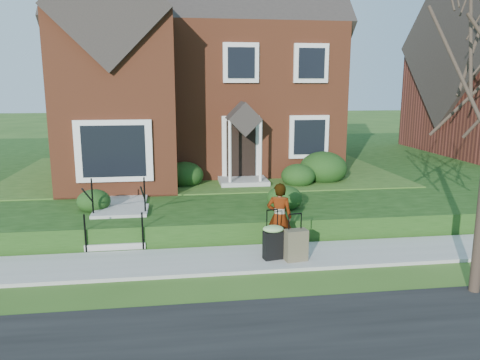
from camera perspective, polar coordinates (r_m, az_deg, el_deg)
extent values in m
plane|color=#2D5119|center=(10.63, -1.82, -9.90)|extent=(120.00, 120.00, 0.00)
cube|color=#9E9B93|center=(10.62, -1.82, -9.69)|extent=(60.00, 1.60, 0.08)
cube|color=#16370F|center=(21.65, 5.62, 1.94)|extent=(44.00, 20.00, 0.60)
cube|color=#9E9B93|center=(15.27, -13.26, -1.09)|extent=(1.20, 6.00, 0.06)
cube|color=brown|center=(19.88, -5.03, 9.80)|extent=(10.00, 8.00, 5.40)
cube|color=brown|center=(15.16, -14.81, 8.94)|extent=(3.60, 2.40, 5.40)
cube|color=silver|center=(14.13, -15.07, 3.47)|extent=(2.20, 0.30, 1.80)
cube|color=black|center=(16.10, 0.12, 3.55)|extent=(1.00, 0.12, 2.10)
cube|color=black|center=(16.56, 8.40, 5.22)|extent=(1.40, 0.10, 1.50)
cube|color=#9E9B93|center=(11.56, -14.91, -7.69)|extent=(1.40, 0.30, 0.15)
cube|color=#9E9B93|center=(11.79, -14.78, -6.53)|extent=(1.40, 0.30, 0.15)
cube|color=#9E9B93|center=(12.03, -14.65, -5.41)|extent=(1.40, 0.30, 0.15)
cube|color=#9E9B93|center=(12.28, -14.53, -4.33)|extent=(1.40, 0.30, 0.15)
cube|color=#9E9B93|center=(12.81, -14.26, -3.67)|extent=(1.40, 0.80, 0.15)
cylinder|color=black|center=(11.40, -18.36, -6.18)|extent=(0.04, 0.04, 0.90)
cylinder|color=black|center=(12.39, -17.56, -1.86)|extent=(0.04, 0.04, 0.90)
cylinder|color=black|center=(11.24, -11.79, -6.09)|extent=(0.04, 0.04, 0.90)
cylinder|color=black|center=(12.24, -11.55, -1.71)|extent=(0.04, 0.04, 0.90)
ellipsoid|color=black|center=(15.51, -18.71, 0.32)|extent=(1.24, 1.24, 0.87)
ellipsoid|color=black|center=(15.62, -6.77, 0.95)|extent=(1.25, 1.25, 0.88)
ellipsoid|color=black|center=(15.67, 7.10, 0.82)|extent=(1.13, 1.13, 0.79)
ellipsoid|color=black|center=(16.46, 10.13, 1.87)|extent=(1.63, 1.63, 1.14)
ellipsoid|color=black|center=(13.06, -17.42, -2.18)|extent=(0.88, 0.88, 0.62)
ellipsoid|color=black|center=(12.72, 5.44, -1.90)|extent=(0.97, 0.97, 0.68)
imported|color=#999999|center=(10.90, 4.82, -4.50)|extent=(0.68, 0.57, 1.60)
cube|color=black|center=(10.48, 4.05, -7.93)|extent=(0.46, 0.31, 0.63)
cylinder|color=black|center=(10.24, 4.11, -3.74)|extent=(0.25, 0.07, 0.03)
cylinder|color=black|center=(10.28, 3.40, -5.05)|extent=(0.02, 0.02, 0.48)
cylinder|color=black|center=(10.34, 4.78, -4.99)|extent=(0.02, 0.02, 0.48)
cylinder|color=black|center=(10.55, 3.23, -9.44)|extent=(0.05, 0.07, 0.06)
cylinder|color=black|center=(10.61, 4.82, -9.34)|extent=(0.05, 0.07, 0.06)
ellipsoid|color=#85B96A|center=(10.36, 4.08, -5.89)|extent=(0.53, 0.46, 0.15)
cube|color=brown|center=(10.43, 6.85, -7.89)|extent=(0.52, 0.34, 0.70)
cylinder|color=black|center=(10.23, 6.94, -4.24)|extent=(0.29, 0.07, 0.03)
cylinder|color=black|center=(10.24, 6.12, -5.19)|extent=(0.02, 0.02, 0.34)
cylinder|color=black|center=(10.31, 7.70, -5.11)|extent=(0.02, 0.02, 0.34)
cylinder|color=black|center=(10.50, 5.90, -9.59)|extent=(0.05, 0.07, 0.06)
cylinder|color=black|center=(10.59, 7.71, -9.46)|extent=(0.05, 0.07, 0.06)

